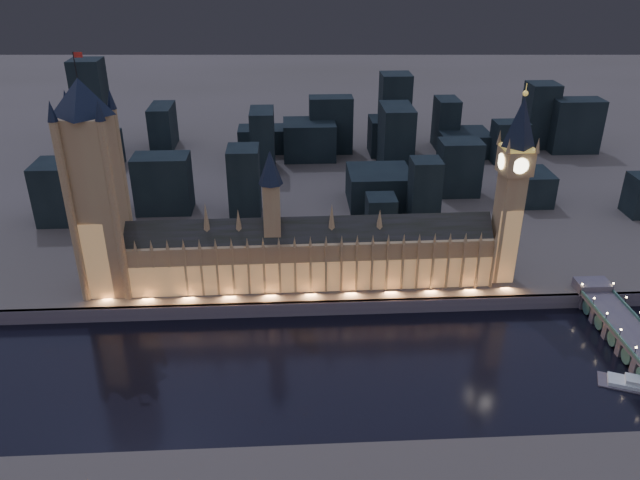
{
  "coord_description": "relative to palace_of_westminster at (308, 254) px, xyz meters",
  "views": [
    {
      "loc": [
        -11.1,
        -242.44,
        185.78
      ],
      "look_at": [
        5.0,
        55.0,
        38.0
      ],
      "focal_mm": 35.0,
      "sensor_mm": 36.0,
      "label": 1
    }
  ],
  "objects": [
    {
      "name": "westminster_bridge",
      "position": [
        156.01,
        -65.2,
        -20.38
      ],
      "size": [
        18.21,
        113.0,
        15.9
      ],
      "color": "#4C4452",
      "rests_on": "ground"
    },
    {
      "name": "city_backdrop",
      "position": [
        31.26,
        183.21,
        3.53
      ],
      "size": [
        456.66,
        215.63,
        82.12
      ],
      "color": "black",
      "rests_on": "north_bank"
    },
    {
      "name": "victoria_tower",
      "position": [
        -108.8,
        0.17,
        45.08
      ],
      "size": [
        31.68,
        31.68,
        127.62
      ],
      "color": "#98714D",
      "rests_on": "north_bank"
    },
    {
      "name": "embankment_wall",
      "position": [
        1.2,
        -20.75,
        -22.37
      ],
      "size": [
        2000.0,
        2.5,
        8.0
      ],
      "primitive_type": "cube",
      "color": "#4C4452",
      "rests_on": "ground"
    },
    {
      "name": "elizabeth_tower",
      "position": [
        109.2,
        0.17,
        43.21
      ],
      "size": [
        18.0,
        18.0,
        110.39
      ],
      "color": "#98714D",
      "rests_on": "north_bank"
    },
    {
      "name": "ground_plane",
      "position": [
        1.2,
        -61.75,
        -26.37
      ],
      "size": [
        2000.0,
        2000.0,
        0.0
      ],
      "primitive_type": "plane",
      "color": "black",
      "rests_on": "ground"
    },
    {
      "name": "north_bank",
      "position": [
        1.2,
        458.25,
        -22.37
      ],
      "size": [
        2000.0,
        960.0,
        8.0
      ],
      "primitive_type": "cube",
      "color": "#453F37",
      "rests_on": "ground"
    },
    {
      "name": "palace_of_westminster",
      "position": [
        0.0,
        0.0,
        0.0
      ],
      "size": [
        202.0,
        22.2,
        78.0
      ],
      "color": "#98714D",
      "rests_on": "north_bank"
    }
  ]
}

